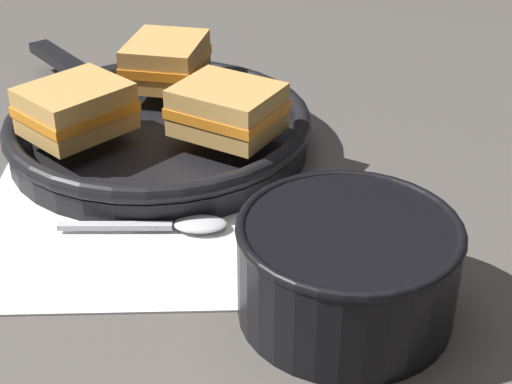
% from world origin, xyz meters
% --- Properties ---
extents(ground_plane, '(4.00, 4.00, 0.00)m').
position_xyz_m(ground_plane, '(0.00, 0.00, 0.00)').
color(ground_plane, '#56514C').
extents(napkin, '(0.32, 0.28, 0.00)m').
position_xyz_m(napkin, '(-0.07, 0.01, 0.00)').
color(napkin, white).
rests_on(napkin, ground_plane).
extents(soup_bowl, '(0.16, 0.16, 0.08)m').
position_xyz_m(soup_bowl, '(0.11, -0.07, 0.04)').
color(soup_bowl, black).
rests_on(soup_bowl, ground_plane).
extents(spoon, '(0.15, 0.04, 0.01)m').
position_xyz_m(spoon, '(-0.04, 0.01, 0.01)').
color(spoon, silver).
rests_on(spoon, napkin).
extents(skillet, '(0.37, 0.36, 0.04)m').
position_xyz_m(skillet, '(-0.09, 0.16, 0.02)').
color(skillet, black).
rests_on(skillet, ground_plane).
extents(sandwich_near_left, '(0.08, 0.10, 0.05)m').
position_xyz_m(sandwich_near_left, '(-0.10, 0.24, 0.06)').
color(sandwich_near_left, tan).
rests_on(sandwich_near_left, skillet).
extents(sandwich_near_right, '(0.12, 0.12, 0.05)m').
position_xyz_m(sandwich_near_right, '(-0.15, 0.11, 0.06)').
color(sandwich_near_right, tan).
rests_on(sandwich_near_right, skillet).
extents(sandwich_far_left, '(0.12, 0.11, 0.05)m').
position_xyz_m(sandwich_far_left, '(-0.01, 0.13, 0.06)').
color(sandwich_far_left, tan).
rests_on(sandwich_far_left, skillet).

